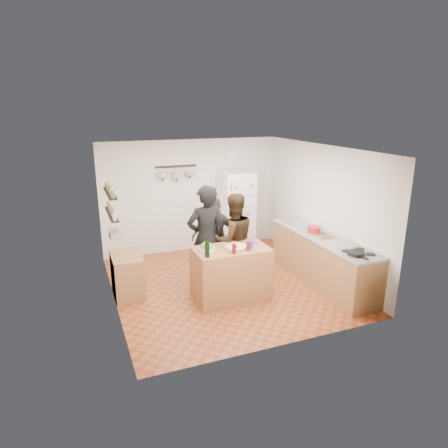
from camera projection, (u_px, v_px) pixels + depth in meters
name	position (u px, v px, depth m)	size (l,w,h in m)	color
room_shell	(218.00, 215.00, 7.41)	(4.20, 4.20, 4.20)	brown
prep_island	(231.00, 273.00, 6.79)	(1.25, 0.72, 0.91)	#996338
pizza_board	(236.00, 247.00, 6.67)	(0.42, 0.34, 0.02)	brown
pizza	(236.00, 246.00, 6.66)	(0.34, 0.34, 0.02)	#CEBA88
salad_bowl	(206.00, 249.00, 6.55)	(0.26, 0.26, 0.05)	silver
wine_bottle	(207.00, 250.00, 6.26)	(0.08, 0.08, 0.23)	black
wine_glass_near	(234.00, 249.00, 6.41)	(0.07, 0.07, 0.16)	#5F0811
wine_glass_far	(248.00, 246.00, 6.54)	(0.07, 0.07, 0.16)	maroon
pepper_mill	(254.00, 239.00, 6.84)	(0.06, 0.06, 0.18)	#A27144
salt_canister	(251.00, 245.00, 6.64)	(0.08, 0.08, 0.13)	#1A4192
person_left	(206.00, 238.00, 7.01)	(0.70, 0.46, 1.92)	black
person_center	(233.00, 240.00, 7.24)	(0.83, 0.65, 1.72)	black
person_back	(216.00, 237.00, 7.60)	(0.92, 0.38, 1.57)	#302D2B
counter_run	(322.00, 260.00, 7.40)	(0.63, 2.63, 0.90)	#9E7042
stove_top	(358.00, 254.00, 6.42)	(0.60, 0.62, 0.02)	white
skillet	(356.00, 253.00, 6.33)	(0.28, 0.28, 0.05)	black
sink	(299.00, 224.00, 8.03)	(0.50, 0.80, 0.03)	silver
cutting_board	(325.00, 237.00, 7.25)	(0.30, 0.40, 0.02)	olive
red_bowl	(314.00, 230.00, 7.46)	(0.25, 0.25, 0.10)	#A71326
fridge	(236.00, 211.00, 9.06)	(0.70, 0.68, 1.80)	white
wall_clock	(231.00, 154.00, 9.00)	(0.30, 0.30, 0.03)	silver
spice_shelf_lower	(112.00, 214.00, 6.49)	(0.12, 1.00, 0.03)	black
spice_shelf_upper	(110.00, 193.00, 6.39)	(0.12, 1.00, 0.03)	black
produce_basket	(115.00, 234.00, 6.60)	(0.18, 0.35, 0.14)	silver
side_table	(127.00, 275.00, 6.96)	(0.50, 0.80, 0.73)	#9D6C42
pot_rack	(176.00, 166.00, 8.52)	(0.90, 0.04, 0.04)	black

